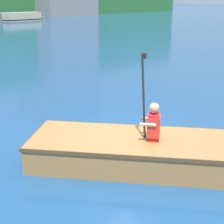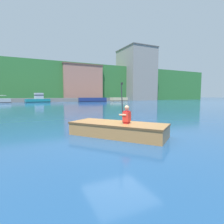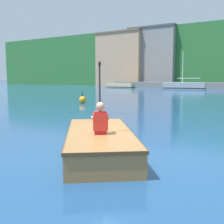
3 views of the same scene
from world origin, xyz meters
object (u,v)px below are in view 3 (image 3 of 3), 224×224
at_px(channel_buoy, 83,100).
at_px(rowboat_foreground, 99,140).
at_px(moored_boat_dock_east_inner, 121,86).
at_px(person_paddler, 100,119).
at_px(moored_boat_dock_west_end, 184,86).

bearing_deg(channel_buoy, rowboat_foreground, -50.23).
xyz_separation_m(moored_boat_dock_east_inner, rowboat_foreground, (19.59, -34.38, -0.08)).
bearing_deg(person_paddler, moored_boat_dock_west_end, 105.10).
bearing_deg(rowboat_foreground, moored_boat_dock_east_inner, 119.67).
relative_size(rowboat_foreground, person_paddler, 2.48).
relative_size(moored_boat_dock_west_end, channel_buoy, 8.36).
distance_m(moored_boat_dock_east_inner, person_paddler, 39.96).
bearing_deg(person_paddler, rowboat_foreground, 127.73).
bearing_deg(moored_boat_dock_east_inner, channel_buoy, -64.63).
xyz_separation_m(moored_boat_dock_west_end, channel_buoy, (1.52, -25.31, -0.23)).
distance_m(person_paddler, channel_buoy, 12.32).
height_order(moored_boat_dock_west_end, moored_boat_dock_east_inner, moored_boat_dock_west_end).
xyz_separation_m(rowboat_foreground, channel_buoy, (-7.63, 9.16, -0.05)).
relative_size(moored_boat_dock_east_inner, person_paddler, 3.22).
distance_m(rowboat_foreground, channel_buoy, 11.92).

